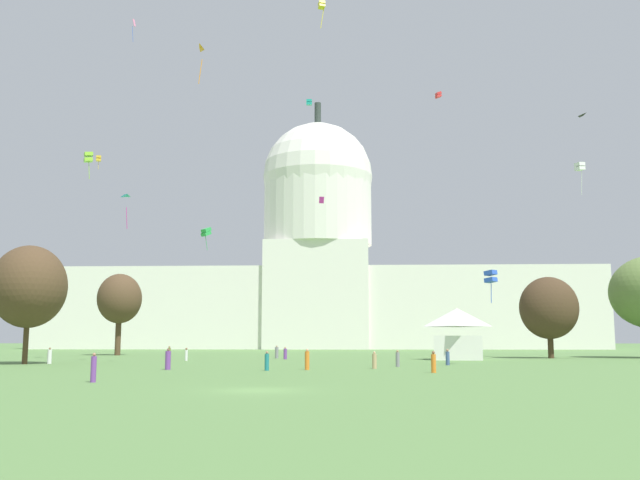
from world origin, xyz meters
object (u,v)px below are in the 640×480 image
Objects in this scene: person_denim_back_center at (448,358)px; person_purple_deep_crowd at (94,369)px; tree_east_near at (549,308)px; kite_gold_mid at (99,159)px; person_teal_front_center at (267,362)px; kite_cyan_mid at (131,202)px; kite_magenta_mid at (322,200)px; kite_black_mid at (578,119)px; capitol_building at (318,270)px; person_grey_lawn_far_left at (277,353)px; person_white_mid_center at (50,356)px; person_olive_aisle_center at (169,353)px; tree_west_far at (120,299)px; person_white_mid_right at (186,355)px; person_grey_near_tree_east at (398,359)px; kite_pink_high at (134,25)px; kite_turquoise_high at (309,102)px; person_purple_back_right at (285,354)px; kite_white_mid at (580,167)px; person_orange_near_tree_west at (434,363)px; kite_yellow_high at (322,6)px; person_tan_mid_left at (374,361)px; kite_lime_mid at (88,157)px; kite_orange_mid at (204,54)px; kite_green_low at (206,232)px; tree_west_near at (29,287)px; kite_blue_low at (491,277)px; person_orange_front_right at (307,360)px; person_purple_back_left at (168,360)px; kite_red_high at (438,95)px; event_tent at (457,334)px.

person_purple_deep_crowd reaches higher than person_denim_back_center.
tree_east_near is 79.74m from kite_gold_mid.
person_teal_front_center is 0.45× the size of kite_cyan_mid.
kite_magenta_mid is 0.93× the size of kite_black_mid.
capitol_building is 121.50m from person_denim_back_center.
person_grey_lawn_far_left reaches higher than person_white_mid_center.
person_olive_aisle_center is (-13.72, -100.58, -20.29)m from capitol_building.
kite_gold_mid reaches higher than tree_west_far.
person_olive_aisle_center is at bearing -51.42° from kite_cyan_mid.
kite_gold_mid is at bearing -118.46° from person_denim_back_center.
person_white_mid_right is 29.46m from person_grey_near_tree_east.
kite_turquoise_high is at bearing -68.82° from kite_pink_high.
person_purple_back_right is 0.93× the size of person_olive_aisle_center.
kite_magenta_mid is at bearing -91.56° from kite_turquoise_high.
kite_white_mid reaches higher than person_purple_back_right.
person_white_mid_right is (17.42, -27.49, -8.15)m from tree_west_far.
person_orange_near_tree_west is 38.62m from person_purple_back_right.
kite_yellow_high is at bearing -124.02° from person_purple_deep_crowd.
kite_lime_mid reaches higher than person_tan_mid_left.
kite_cyan_mid is at bearing -56.95° from person_teal_front_center.
capitol_building reaches higher than person_orange_near_tree_west.
kite_gold_mid is 36.34m from kite_lime_mid.
person_teal_front_center is 81.12m from kite_magenta_mid.
person_orange_near_tree_west is 0.49× the size of kite_yellow_high.
kite_pink_high is at bearing -125.85° from kite_black_mid.
tree_east_near is 51.67m from person_teal_front_center.
kite_orange_mid is at bearing -92.60° from capitol_building.
kite_white_mid is at bearing -84.80° from person_white_mid_center.
kite_gold_mid is at bearing 178.07° from kite_green_low.
kite_turquoise_high is (27.38, 25.42, 28.13)m from tree_west_near.
kite_orange_mid is at bearing -170.79° from kite_gold_mid.
kite_blue_low reaches higher than person_teal_front_center.
person_orange_front_right is 47.08m from kite_black_mid.
kite_orange_mid reaches higher than person_teal_front_center.
kite_gold_mid is 0.73× the size of kite_green_low.
kite_cyan_mid is (-2.45, -9.82, 17.33)m from person_olive_aisle_center.
kite_turquoise_high is at bearing -100.14° from kite_blue_low.
tree_east_near is at bearing -63.18° from kite_orange_mid.
kite_yellow_high is (41.34, -42.23, 6.82)m from kite_gold_mid.
tree_east_near is 36.09m from person_purple_back_right.
kite_red_high is (33.94, 85.22, 52.89)m from person_purple_back_left.
person_tan_mid_left is (-11.20, -27.34, -2.53)m from event_tent.
kite_pink_high is 48.50m from kite_lime_mid.
kite_white_mid is at bearing -128.78° from kite_gold_mid.
kite_gold_mid is (-11.37, 48.40, 26.32)m from tree_west_near.
event_tent is 23.79m from person_grey_lawn_far_left.
person_white_mid_right is 22.62m from kite_green_low.
person_grey_near_tree_east is at bearing -47.52° from tree_west_far.
kite_white_mid is at bearing -146.74° from person_purple_deep_crowd.
tree_east_near is 6.67× the size of person_orange_near_tree_west.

